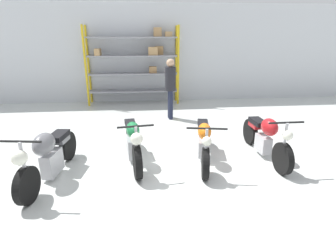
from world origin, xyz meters
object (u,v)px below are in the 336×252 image
shelving_rack (136,62)px  motorcycle_green (133,141)px  motorcycle_orange (204,140)px  motorcycle_red (265,136)px  motorcycle_grey (49,154)px  person_browsing (170,84)px

shelving_rack → motorcycle_green: (-0.01, -5.05, -1.10)m
motorcycle_green → motorcycle_orange: motorcycle_green is taller
motorcycle_green → motorcycle_red: size_ratio=0.99×
motorcycle_grey → motorcycle_orange: (2.85, 0.48, -0.04)m
person_browsing → motorcycle_orange: bearing=93.1°
shelving_rack → motorcycle_grey: 5.89m
motorcycle_grey → motorcycle_red: motorcycle_grey is taller
motorcycle_grey → person_browsing: person_browsing is taller
motorcycle_orange → motorcycle_green: bearing=-82.9°
motorcycle_grey → shelving_rack: bearing=173.6°
motorcycle_green → motorcycle_red: 2.72m
motorcycle_red → person_browsing: 3.44m
motorcycle_grey → motorcycle_red: 4.18m
motorcycle_orange → person_browsing: (-0.36, 2.97, 0.65)m
motorcycle_red → person_browsing: (-1.66, 2.95, 0.62)m
motorcycle_orange → motorcycle_red: motorcycle_red is taller
motorcycle_grey → motorcycle_green: motorcycle_grey is taller
motorcycle_orange → shelving_rack: bearing=-154.5°
motorcycle_green → motorcycle_red: motorcycle_red is taller
motorcycle_grey → motorcycle_green: (1.43, 0.56, -0.03)m
shelving_rack → motorcycle_grey: shelving_rack is taller
shelving_rack → person_browsing: size_ratio=1.87×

